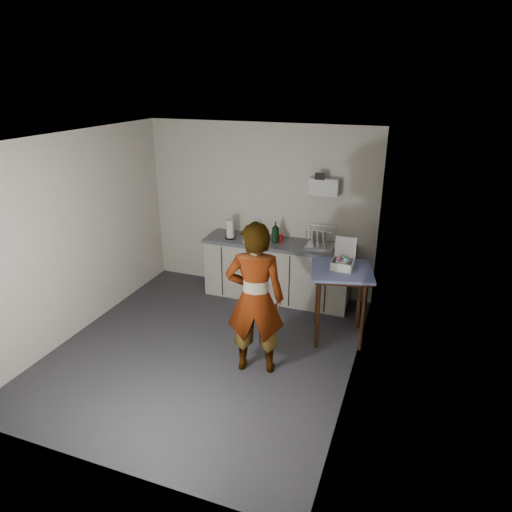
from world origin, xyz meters
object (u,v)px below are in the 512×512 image
(dark_bottle, at_px, (254,231))
(paper_towel, at_px, (230,229))
(kitchen_counter, at_px, (278,272))
(standing_man, at_px, (255,299))
(soda_can, at_px, (281,238))
(dish_rack, at_px, (320,242))
(bakery_box, at_px, (343,262))
(side_table, at_px, (341,278))
(soap_bottle, at_px, (275,232))

(dark_bottle, distance_m, paper_towel, 0.37)
(paper_towel, bearing_deg, dark_bottle, 16.29)
(kitchen_counter, relative_size, dark_bottle, 9.28)
(standing_man, bearing_deg, soda_can, -95.44)
(standing_man, relative_size, dark_bottle, 7.49)
(soda_can, bearing_deg, dish_rack, -0.09)
(paper_towel, bearing_deg, kitchen_counter, 6.41)
(paper_towel, relative_size, bakery_box, 0.80)
(side_table, distance_m, bakery_box, 0.21)
(soda_can, distance_m, paper_towel, 0.78)
(soap_bottle, distance_m, dish_rack, 0.67)
(soap_bottle, height_order, dish_rack, soap_bottle)
(soda_can, distance_m, dish_rack, 0.59)
(side_table, bearing_deg, soda_can, 127.53)
(dark_bottle, bearing_deg, paper_towel, -163.71)
(kitchen_counter, distance_m, paper_towel, 0.97)
(kitchen_counter, distance_m, side_table, 1.45)
(dark_bottle, bearing_deg, soap_bottle, -5.63)
(side_table, height_order, soda_can, soda_can)
(standing_man, relative_size, paper_towel, 6.11)
(soda_can, relative_size, bakery_box, 0.31)
(kitchen_counter, bearing_deg, paper_towel, -173.59)
(bakery_box, bearing_deg, soda_can, 142.76)
(kitchen_counter, bearing_deg, soap_bottle, -161.82)
(kitchen_counter, bearing_deg, side_table, -37.43)
(paper_towel, height_order, dish_rack, paper_towel)
(soap_bottle, xyz_separation_m, paper_towel, (-0.70, -0.07, -0.02))
(dish_rack, height_order, bakery_box, bakery_box)
(kitchen_counter, bearing_deg, dish_rack, 2.87)
(dish_rack, distance_m, bakery_box, 0.95)
(side_table, distance_m, soda_can, 1.38)
(standing_man, bearing_deg, dark_bottle, -83.46)
(soda_can, bearing_deg, standing_man, -81.40)
(dark_bottle, xyz_separation_m, dish_rack, (1.01, 0.01, -0.06))
(kitchen_counter, xyz_separation_m, bakery_box, (1.10, -0.79, 0.63))
(standing_man, relative_size, soap_bottle, 5.74)
(soda_can, bearing_deg, paper_towel, -171.51)
(side_table, bearing_deg, soap_bottle, 130.88)
(side_table, height_order, paper_towel, paper_towel)
(side_table, height_order, bakery_box, bakery_box)
(dish_rack, bearing_deg, side_table, -61.40)
(dark_bottle, bearing_deg, dish_rack, 0.62)
(standing_man, distance_m, dish_rack, 1.91)
(standing_man, height_order, paper_towel, standing_man)
(soap_bottle, height_order, bakery_box, bakery_box)
(kitchen_counter, xyz_separation_m, soda_can, (0.03, 0.03, 0.54))
(bakery_box, bearing_deg, soap_bottle, 146.15)
(side_table, bearing_deg, kitchen_counter, 129.42)
(kitchen_counter, height_order, soap_bottle, soap_bottle)
(side_table, bearing_deg, dark_bottle, 136.71)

